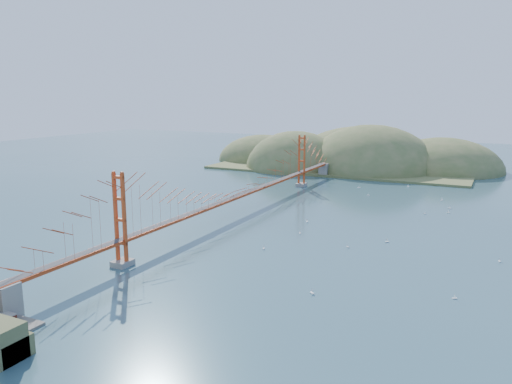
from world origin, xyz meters
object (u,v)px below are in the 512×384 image
at_px(sailboat_1, 300,233).
at_px(sailboat_0, 307,221).
at_px(bridge, 239,174).
at_px(sailboat_2, 348,246).

xyz_separation_m(sailboat_1, sailboat_0, (-1.49, 6.95, 0.02)).
xyz_separation_m(bridge, sailboat_0, (12.73, -0.15, -6.86)).
bearing_deg(sailboat_1, sailboat_2, -22.59).
relative_size(bridge, sailboat_0, 136.74).
relative_size(sailboat_1, sailboat_2, 0.98).
xyz_separation_m(sailboat_1, sailboat_2, (8.39, -3.49, 0.00)).
bearing_deg(bridge, sailboat_0, -0.69).
bearing_deg(bridge, sailboat_1, -26.54).
height_order(sailboat_1, sailboat_0, sailboat_0).
bearing_deg(bridge, sailboat_2, -25.10).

